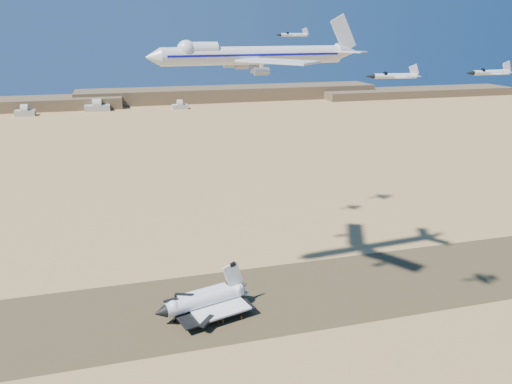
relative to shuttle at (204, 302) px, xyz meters
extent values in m
plane|color=#AE804D|center=(10.40, 4.18, -4.68)|extent=(1200.00, 1200.00, 0.00)
cube|color=brown|center=(10.40, 4.18, -4.65)|extent=(600.00, 50.00, 0.06)
cube|color=brown|center=(130.40, 544.18, 4.32)|extent=(420.00, 60.00, 18.00)
cube|color=brown|center=(410.40, 514.18, 0.82)|extent=(300.00, 60.00, 11.00)
cube|color=beige|center=(-129.60, 474.18, -1.43)|extent=(22.00, 14.00, 6.50)
cube|color=beige|center=(-49.60, 489.18, -0.93)|extent=(30.00, 15.00, 7.50)
cube|color=beige|center=(50.40, 479.18, -1.93)|extent=(19.00, 12.50, 5.50)
cylinder|color=white|center=(0.08, 0.02, 0.66)|extent=(28.80, 12.23, 4.98)
cone|color=black|center=(-15.57, -4.20, 0.66)|extent=(5.10, 5.62, 4.74)
sphere|color=white|center=(-11.10, -2.99, 1.37)|extent=(4.63, 4.63, 4.63)
cube|color=white|center=(3.51, 0.95, -1.39)|extent=(24.47, 25.73, 0.80)
cube|color=black|center=(1.79, 0.48, -1.79)|extent=(31.35, 27.58, 0.45)
cube|color=white|center=(11.25, 3.03, 7.60)|extent=(8.13, 2.75, 10.25)
cylinder|color=gray|center=(-11.10, -2.99, -3.26)|extent=(0.32, 0.32, 2.85)
cylinder|color=black|center=(-11.10, -2.99, -4.19)|extent=(1.05, 0.64, 0.98)
cylinder|color=gray|center=(6.39, -2.89, -3.26)|extent=(0.32, 0.32, 2.85)
cylinder|color=black|center=(6.39, -2.89, -4.19)|extent=(1.05, 0.64, 0.98)
cylinder|color=gray|center=(4.07, 5.71, -3.26)|extent=(0.32, 0.32, 2.85)
cylinder|color=black|center=(4.07, 5.71, -4.19)|extent=(1.05, 0.64, 0.98)
cylinder|color=silver|center=(22.66, 15.16, 83.23)|extent=(64.18, 11.01, 6.02)
cone|color=silver|center=(-11.53, 12.46, 83.23)|extent=(5.16, 6.37, 6.02)
sphere|color=silver|center=(-0.76, 13.31, 85.40)|extent=(6.20, 6.20, 6.20)
cube|color=silver|center=(25.72, 0.31, 82.11)|extent=(22.28, 28.32, 0.66)
cube|color=silver|center=(23.36, 30.30, 82.11)|extent=(19.00, 29.23, 0.66)
cube|color=silver|center=(56.87, 11.72, 84.17)|extent=(10.12, 11.45, 0.47)
cube|color=silver|center=(55.92, 23.90, 84.17)|extent=(9.12, 11.56, 0.47)
cube|color=silver|center=(56.40, 17.81, 90.28)|extent=(10.73, 1.50, 13.44)
cylinder|color=gray|center=(21.46, 6.58, 79.29)|extent=(4.88, 2.80, 2.44)
cylinder|color=gray|center=(20.25, -2.00, 79.29)|extent=(4.88, 2.80, 2.44)
cylinder|color=gray|center=(20.13, 23.44, 79.29)|extent=(4.88, 2.80, 2.44)
cylinder|color=gray|center=(17.59, 31.73, 79.29)|extent=(4.88, 2.80, 2.44)
imported|color=#BF5C0B|center=(3.35, -7.54, -3.83)|extent=(0.55, 0.67, 1.58)
imported|color=#BF5C0B|center=(5.02, -8.35, -3.74)|extent=(0.83, 0.99, 1.77)
imported|color=#BF5C0B|center=(11.63, -7.68, -3.72)|extent=(1.17, 0.81, 1.81)
cylinder|color=silver|center=(53.92, -24.33, 79.02)|extent=(12.89, 2.64, 1.49)
cone|color=black|center=(46.27, -23.64, 79.02)|extent=(2.89, 1.63, 1.39)
sphere|color=black|center=(50.73, -24.04, 79.55)|extent=(1.49, 1.49, 1.49)
cube|color=silver|center=(54.99, -24.43, 78.81)|extent=(4.49, 8.84, 0.27)
cube|color=silver|center=(59.24, -24.81, 79.02)|extent=(2.82, 5.52, 0.21)
cube|color=silver|center=(59.45, -24.83, 80.51)|extent=(3.24, 0.56, 3.61)
cylinder|color=silver|center=(71.82, -41.64, 81.01)|extent=(11.32, 1.89, 1.32)
cone|color=black|center=(65.06, -41.98, 81.01)|extent=(2.50, 1.34, 1.22)
sphere|color=black|center=(69.00, -41.78, 81.48)|extent=(1.32, 1.32, 1.32)
cube|color=silver|center=(72.76, -41.59, 80.82)|extent=(3.67, 7.67, 0.23)
cube|color=silver|center=(76.51, -41.40, 81.01)|extent=(2.30, 4.80, 0.19)
cube|color=silver|center=(76.70, -41.39, 82.32)|extent=(2.85, 0.38, 3.18)
cylinder|color=silver|center=(39.09, 66.96, 80.96)|extent=(10.99, 2.43, 1.27)
cone|color=black|center=(32.58, 66.26, 80.96)|extent=(2.48, 1.43, 1.18)
sphere|color=black|center=(36.38, 66.66, 81.42)|extent=(1.27, 1.27, 1.27)
cube|color=silver|center=(40.00, 67.05, 80.78)|extent=(3.94, 7.57, 0.23)
cube|color=silver|center=(43.61, 67.44, 80.96)|extent=(2.47, 4.74, 0.18)
cube|color=silver|center=(43.79, 67.46, 82.24)|extent=(2.76, 0.52, 3.08)
cylinder|color=silver|center=(58.90, 77.79, 89.12)|extent=(13.19, 2.05, 1.53)
cone|color=black|center=(51.02, 77.48, 89.12)|extent=(2.90, 1.53, 1.42)
sphere|color=black|center=(55.62, 77.66, 89.67)|extent=(1.53, 1.53, 1.53)
cube|color=silver|center=(59.99, 77.84, 88.91)|extent=(4.18, 8.90, 0.27)
cube|color=silver|center=(64.37, 78.01, 89.12)|extent=(2.62, 5.57, 0.22)
cube|color=silver|center=(64.59, 78.02, 90.66)|extent=(3.32, 0.40, 3.70)
camera|label=1|loc=(-23.25, -154.82, 91.99)|focal=35.00mm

